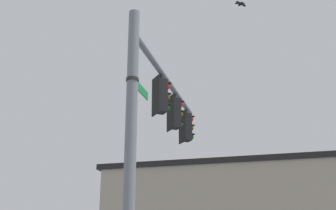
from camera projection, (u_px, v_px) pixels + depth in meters
The scene contains 7 objects.
signal_pole at pixel (130, 159), 10.17m from camera, with size 0.28×0.28×7.83m, color slate.
mast_arm at pixel (168, 82), 14.32m from camera, with size 0.18×0.18×6.72m, color slate.
traffic_light_nearest_pole at pixel (162, 96), 13.32m from camera, with size 0.54×0.49×1.31m.
traffic_light_mid_inner at pixel (176, 113), 14.89m from camera, with size 0.54×0.49×1.31m.
traffic_light_mid_outer at pixel (187, 127), 16.46m from camera, with size 0.54×0.49×1.31m.
street_name_sign at pixel (137, 85), 11.13m from camera, with size 1.09×0.98×0.22m.
bird_flying at pixel (241, 4), 14.29m from camera, with size 0.26×0.39×0.11m.
Camera 1 is at (9.39, -3.59, 1.72)m, focal length 46.89 mm.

